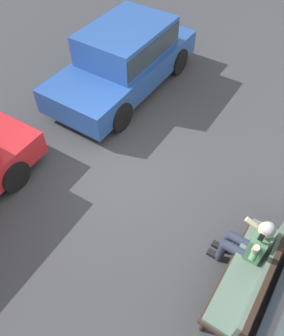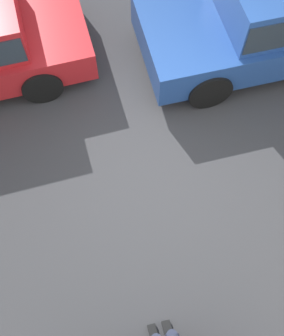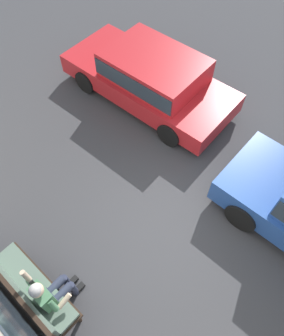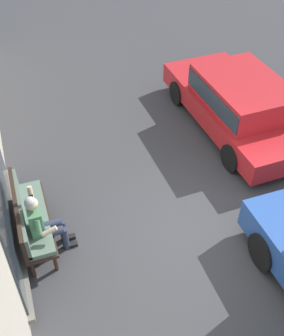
% 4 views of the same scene
% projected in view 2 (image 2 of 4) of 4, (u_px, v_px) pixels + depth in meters
% --- Properties ---
extents(ground_plane, '(60.00, 60.00, 0.00)m').
position_uv_depth(ground_plane, '(156.00, 161.00, 6.09)').
color(ground_plane, '#38383A').
extents(parked_car_near, '(4.17, 1.85, 1.52)m').
position_uv_depth(parked_car_near, '(284.00, 8.00, 6.27)').
color(parked_car_near, '#23478E').
rests_on(parked_car_near, ground_plane).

